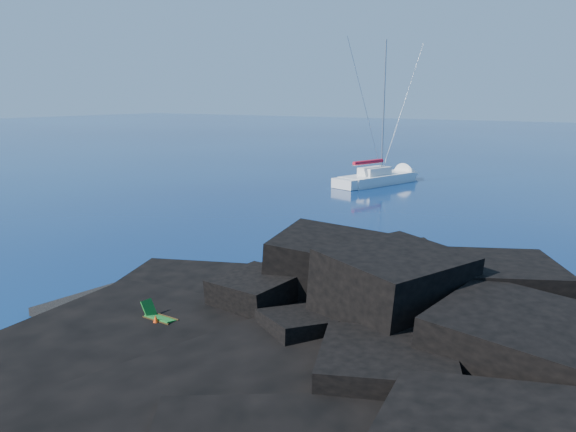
% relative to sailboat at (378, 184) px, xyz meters
% --- Properties ---
extents(ground, '(400.00, 400.00, 0.00)m').
position_rel_sailboat_xyz_m(ground, '(2.39, -38.77, 0.00)').
color(ground, '#030F37').
rests_on(ground, ground).
extents(headland, '(24.00, 24.00, 3.60)m').
position_rel_sailboat_xyz_m(headland, '(15.39, -35.77, 0.00)').
color(headland, black).
rests_on(headland, ground).
extents(beach, '(9.08, 6.86, 0.70)m').
position_rel_sailboat_xyz_m(beach, '(6.89, -38.27, 0.00)').
color(beach, black).
rests_on(beach, ground).
extents(surf_foam, '(10.00, 8.00, 0.06)m').
position_rel_sailboat_xyz_m(surf_foam, '(7.39, -33.77, 0.00)').
color(surf_foam, white).
rests_on(surf_foam, ground).
extents(sailboat, '(6.73, 14.08, 14.50)m').
position_rel_sailboat_xyz_m(sailboat, '(0.00, 0.00, 0.00)').
color(sailboat, white).
rests_on(sailboat, ground).
extents(deck_chair, '(1.43, 0.64, 0.97)m').
position_rel_sailboat_xyz_m(deck_chair, '(8.31, -39.16, 0.84)').
color(deck_chair, '#166721').
rests_on(deck_chair, beach).
extents(towel, '(2.32, 1.37, 0.06)m').
position_rel_sailboat_xyz_m(towel, '(8.43, -36.91, 0.38)').
color(towel, white).
rests_on(towel, beach).
extents(sunbather, '(1.90, 0.75, 0.25)m').
position_rel_sailboat_xyz_m(sunbather, '(8.43, -36.91, 0.53)').
color(sunbather, tan).
rests_on(sunbather, towel).
extents(marker_cone, '(0.44, 0.44, 0.57)m').
position_rel_sailboat_xyz_m(marker_cone, '(8.41, -39.50, 0.64)').
color(marker_cone, '#FF430D').
rests_on(marker_cone, beach).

